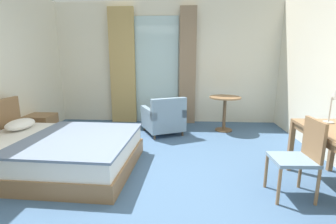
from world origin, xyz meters
name	(u,v)px	position (x,y,z in m)	size (l,w,h in m)	color
ground	(151,183)	(0.00, 0.00, -0.05)	(5.89, 6.75, 0.10)	#426084
wall_back	(167,63)	(0.00, 3.12, 1.42)	(5.49, 0.12, 2.84)	silver
balcony_glass_door	(155,71)	(-0.27, 3.04, 1.25)	(1.10, 0.02, 2.50)	silver
curtain_panel_left	(123,67)	(-1.04, 2.94, 1.34)	(0.60, 0.10, 2.68)	tan
curtain_panel_right	(188,67)	(0.50, 2.94, 1.34)	(0.38, 0.10, 2.68)	#897056
bed	(51,151)	(-1.45, 0.25, 0.26)	(2.29, 1.70, 0.91)	olive
nightstand	(41,126)	(-2.39, 1.57, 0.23)	(0.51, 0.48, 0.47)	olive
desk_chair	(300,154)	(1.72, -0.27, 0.51)	(0.47, 0.43, 0.91)	gray
desk_lamp	(335,99)	(2.31, 0.26, 1.05)	(0.19, 0.15, 0.43)	#B7B2A8
armchair_by_window	(164,119)	(0.01, 2.01, 0.32)	(0.99, 1.03, 0.79)	gray
round_cafe_table	(225,106)	(1.30, 2.31, 0.55)	(0.66, 0.66, 0.75)	olive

